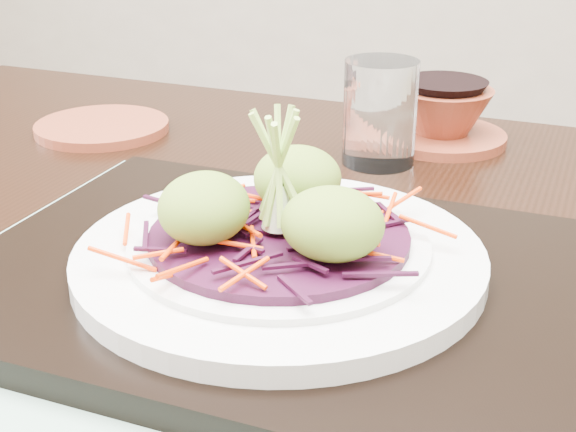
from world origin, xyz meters
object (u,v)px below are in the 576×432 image
(terracotta_side_plate, at_px, (102,127))
(white_plate, at_px, (279,256))
(terracotta_bowl_set, at_px, (442,118))
(water_glass, at_px, (380,113))
(serving_tray, at_px, (279,280))
(dining_table, at_px, (281,359))

(terracotta_side_plate, bearing_deg, white_plate, -44.68)
(terracotta_bowl_set, bearing_deg, white_plate, -99.57)
(white_plate, bearing_deg, water_glass, 87.80)
(terracotta_bowl_set, bearing_deg, serving_tray, -99.57)
(dining_table, bearing_deg, serving_tray, -67.74)
(white_plate, xyz_separation_m, terracotta_side_plate, (-0.30, 0.30, -0.03))
(terracotta_side_plate, distance_m, terracotta_bowl_set, 0.37)
(serving_tray, bearing_deg, terracotta_side_plate, 139.86)
(water_glass, bearing_deg, terracotta_side_plate, 178.29)
(dining_table, bearing_deg, terracotta_side_plate, 146.42)
(dining_table, height_order, white_plate, white_plate)
(water_glass, relative_size, terracotta_bowl_set, 0.55)
(terracotta_side_plate, xyz_separation_m, terracotta_bowl_set, (0.36, 0.07, 0.02))
(serving_tray, height_order, terracotta_bowl_set, terracotta_bowl_set)
(dining_table, xyz_separation_m, white_plate, (0.02, -0.07, 0.13))
(white_plate, xyz_separation_m, terracotta_bowl_set, (0.06, 0.37, -0.01))
(terracotta_side_plate, relative_size, water_glass, 1.43)
(terracotta_bowl_set, bearing_deg, dining_table, -106.08)
(serving_tray, distance_m, terracotta_bowl_set, 0.38)
(dining_table, relative_size, serving_tray, 3.10)
(dining_table, bearing_deg, terracotta_bowl_set, 79.05)
(white_plate, bearing_deg, terracotta_bowl_set, 80.43)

